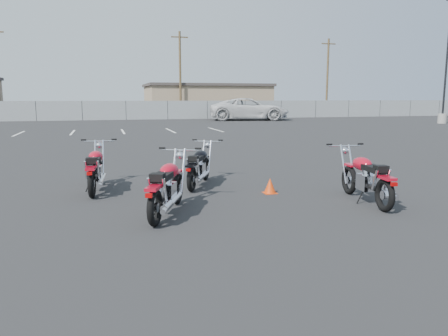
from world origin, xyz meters
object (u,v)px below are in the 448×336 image
object	(u,v)px
motorcycle_rear_red	(367,178)
white_van	(249,103)
motorcycle_third_red	(167,187)
motorcycle_second_black	(199,166)
motorcycle_front_red	(96,169)

from	to	relation	value
motorcycle_rear_red	white_van	world-z (taller)	white_van
motorcycle_third_red	motorcycle_rear_red	size ratio (longest dim) A/B	0.99
motorcycle_rear_red	motorcycle_second_black	bearing A→B (deg)	138.49
motorcycle_second_black	white_van	distance (m)	31.25
motorcycle_front_red	motorcycle_rear_red	world-z (taller)	motorcycle_rear_red
motorcycle_front_red	motorcycle_rear_red	distance (m)	5.89
motorcycle_second_black	motorcycle_third_red	size ratio (longest dim) A/B	0.92
motorcycle_front_red	white_van	world-z (taller)	white_van
motorcycle_front_red	white_van	size ratio (longest dim) A/B	0.26
motorcycle_third_red	motorcycle_rear_red	bearing A→B (deg)	-2.22
motorcycle_third_red	white_van	bearing A→B (deg)	68.75
motorcycle_front_red	white_van	distance (m)	32.12
motorcycle_third_red	white_van	distance (m)	33.89
motorcycle_third_red	white_van	xyz separation A→B (m)	(12.28, 31.57, 1.13)
motorcycle_second_black	motorcycle_rear_red	xyz separation A→B (m)	(2.89, -2.56, 0.03)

